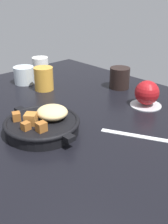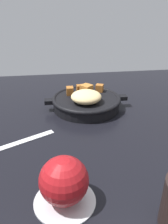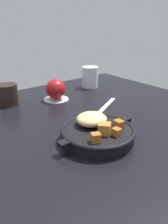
# 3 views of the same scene
# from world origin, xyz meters

# --- Properties ---
(ground_plane) EXTENTS (1.13, 0.93, 0.02)m
(ground_plane) POSITION_xyz_m (0.00, 0.00, -0.01)
(ground_plane) COLOR black
(cast_iron_skillet) EXTENTS (0.25, 0.20, 0.07)m
(cast_iron_skillet) POSITION_xyz_m (-0.00, -0.10, 0.03)
(cast_iron_skillet) COLOR black
(cast_iron_skillet) RESTS_ON ground_plane
(saucer_plate) EXTENTS (0.10, 0.10, 0.01)m
(saucer_plate) POSITION_xyz_m (0.08, 0.25, 0.00)
(saucer_plate) COLOR #B7BABF
(saucer_plate) RESTS_ON ground_plane
(red_apple) EXTENTS (0.08, 0.08, 0.08)m
(red_apple) POSITION_xyz_m (0.08, 0.25, 0.05)
(red_apple) COLOR maroon
(red_apple) RESTS_ON saucer_plate
(butter_knife) EXTENTS (0.19, 0.11, 0.00)m
(butter_knife) POSITION_xyz_m (0.19, 0.06, 0.00)
(butter_knife) COLOR silver
(butter_knife) RESTS_ON ground_plane
(coffee_mug_dark) EXTENTS (0.08, 0.08, 0.08)m
(coffee_mug_dark) POSITION_xyz_m (-0.09, 0.31, 0.04)
(coffee_mug_dark) COLOR black
(coffee_mug_dark) RESTS_ON ground_plane
(white_creamer_pitcher) EXTENTS (0.07, 0.07, 0.08)m
(white_creamer_pitcher) POSITION_xyz_m (-0.44, 0.20, 0.04)
(white_creamer_pitcher) COLOR white
(white_creamer_pitcher) RESTS_ON ground_plane
(water_glass_short) EXTENTS (0.08, 0.08, 0.07)m
(water_glass_short) POSITION_xyz_m (-0.39, 0.08, 0.03)
(water_glass_short) COLOR silver
(water_glass_short) RESTS_ON ground_plane
(juice_glass_amber) EXTENTS (0.07, 0.07, 0.09)m
(juice_glass_amber) POSITION_xyz_m (-0.27, 0.09, 0.04)
(juice_glass_amber) COLOR gold
(juice_glass_amber) RESTS_ON ground_plane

